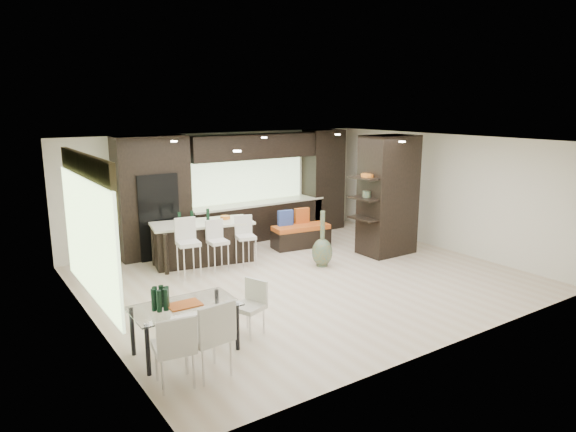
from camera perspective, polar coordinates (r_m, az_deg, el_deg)
ground at (r=10.24m, az=1.89°, el=-6.90°), size 8.00×8.00×0.00m
back_wall at (r=12.83m, az=-7.28°, el=3.16°), size 8.00×0.02×2.70m
left_wall at (r=8.25m, az=-21.20°, el=-2.69°), size 0.02×7.00×2.70m
right_wall at (r=12.61m, az=16.85°, el=2.57°), size 0.02×7.00×2.70m
ceiling at (r=9.69m, az=2.01°, el=8.36°), size 8.00×7.00×0.02m
window_left at (r=8.45m, az=-21.25°, el=-2.36°), size 0.04×3.20×1.90m
window_back at (r=13.04m, az=-4.86°, el=4.26°), size 3.40×0.04×1.20m
stone_accent at (r=8.29m, az=-21.53°, el=3.70°), size 0.08×3.00×0.80m
ceiling_spots at (r=9.89m, az=1.15°, el=8.33°), size 4.00×3.00×0.02m
back_cabinetry at (r=12.77m, az=-4.60°, el=3.18°), size 6.80×0.68×2.70m
refrigerator at (r=11.83m, az=-14.62°, el=0.11°), size 0.90×0.68×1.90m
partition_column at (r=11.84m, az=11.05°, el=2.28°), size 1.20×0.80×2.70m
kitchen_island at (r=11.28m, az=-9.46°, el=-2.89°), size 2.26×1.31×0.89m
stool_left at (r=10.34m, az=-10.98°, el=-4.16°), size 0.48×0.48×0.95m
stool_mid at (r=10.63m, az=-7.78°, el=-3.87°), size 0.40×0.40×0.85m
stool_right at (r=10.92m, az=-4.70°, el=-3.33°), size 0.46×0.46×0.86m
bench at (r=12.34m, az=1.45°, el=-2.24°), size 1.45×0.71×0.53m
floor_vase at (r=10.83m, az=3.84°, el=-2.54°), size 0.56×0.56×1.19m
dining_table at (r=7.36m, az=-11.33°, el=-12.22°), size 1.44×0.82×0.69m
chair_near at (r=6.69m, az=-8.85°, el=-13.51°), size 0.56×0.56×0.94m
chair_far at (r=6.56m, az=-12.54°, el=-14.52°), size 0.54×0.54×0.87m
chair_end at (r=7.74m, az=-4.40°, el=-10.46°), size 0.53×0.53×0.76m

